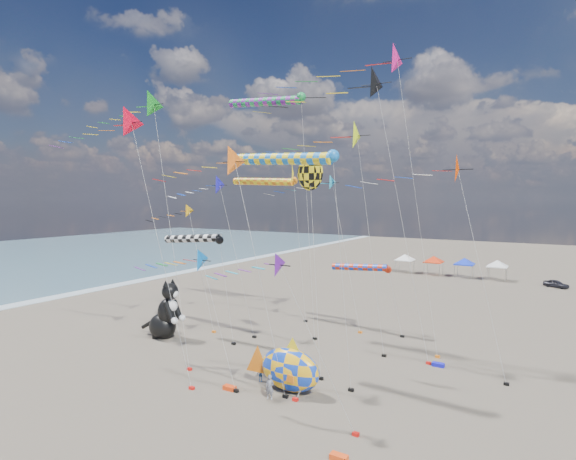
# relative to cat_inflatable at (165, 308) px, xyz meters

# --- Properties ---
(ground) EXTENTS (260.00, 260.00, 0.00)m
(ground) POSITION_rel_cat_inflatable_xyz_m (14.55, -11.09, -2.82)
(ground) COLOR brown
(ground) RESTS_ON ground
(delta_kite_0) EXTENTS (10.13, 1.87, 9.67)m
(delta_kite_0) POSITION_rel_cat_inflatable_xyz_m (8.71, -6.13, 5.55)
(delta_kite_0) COLOR blue
(delta_kite_0) RESTS_ON ground
(delta_kite_1) EXTENTS (11.12, 1.67, 15.67)m
(delta_kite_1) POSITION_rel_cat_inflatable_xyz_m (10.18, 10.82, 11.56)
(delta_kite_1) COLOR #229CC6
(delta_kite_1) RESTS_ON ground
(delta_kite_2) EXTENTS (9.09, 1.60, 10.21)m
(delta_kite_2) POSITION_rel_cat_inflatable_xyz_m (17.41, -7.21, 6.19)
(delta_kite_2) COLOR #5F1596
(delta_kite_2) RESTS_ON ground
(delta_kite_3) EXTENTS (8.70, 1.53, 12.70)m
(delta_kite_3) POSITION_rel_cat_inflatable_xyz_m (-1.22, 3.59, 8.67)
(delta_kite_3) COLOR #E8A411
(delta_kite_3) RESTS_ON ground
(delta_kite_4) EXTENTS (9.92, 2.03, 15.54)m
(delta_kite_4) POSITION_rel_cat_inflatable_xyz_m (3.03, 4.30, 11.39)
(delta_kite_4) COLOR #1C18B4
(delta_kite_4) RESTS_ON ground
(delta_kite_5) EXTENTS (11.29, 2.45, 16.64)m
(delta_kite_5) POSITION_rel_cat_inflatable_xyz_m (25.32, 4.56, 12.33)
(delta_kite_5) COLOR #F03C00
(delta_kite_5) RESTS_ON ground
(delta_kite_6) EXTENTS (15.91, 2.72, 25.91)m
(delta_kite_6) POSITION_rel_cat_inflatable_xyz_m (19.13, 7.71, 21.43)
(delta_kite_6) COLOR #DD1778
(delta_kite_6) RESTS_ON ground
(delta_kite_7) EXTENTS (15.64, 2.89, 24.10)m
(delta_kite_7) POSITION_rel_cat_inflatable_xyz_m (18.30, 5.85, 19.58)
(delta_kite_7) COLOR black
(delta_kite_7) RESTS_ON ground
(delta_kite_8) EXTENTS (11.04, 2.39, 21.95)m
(delta_kite_8) POSITION_rel_cat_inflatable_xyz_m (3.73, -4.86, 17.66)
(delta_kite_8) COLOR #168C22
(delta_kite_8) RESTS_ON ground
(delta_kite_9) EXTENTS (14.15, 2.45, 19.97)m
(delta_kite_9) POSITION_rel_cat_inflatable_xyz_m (4.63, -7.34, 15.63)
(delta_kite_9) COLOR red
(delta_kite_9) RESTS_ON ground
(delta_kite_10) EXTENTS (12.88, 2.51, 19.57)m
(delta_kite_10) POSITION_rel_cat_inflatable_xyz_m (15.61, 5.69, 15.20)
(delta_kite_10) COLOR #D5F616
(delta_kite_10) RESTS_ON ground
(delta_kite_11) EXTENTS (11.49, 2.38, 17.06)m
(delta_kite_11) POSITION_rel_cat_inflatable_xyz_m (12.11, -5.13, 12.77)
(delta_kite_11) COLOR orange
(delta_kite_11) RESTS_ON ground
(windsock_0) EXTENTS (9.73, 0.88, 22.88)m
(windsock_0) POSITION_rel_cat_inflatable_xyz_m (7.36, 6.76, 19.54)
(windsock_0) COLOR #198C45
(windsock_0) RESTS_ON ground
(windsock_1) EXTENTS (10.22, 0.89, 16.46)m
(windsock_1) POSITION_rel_cat_inflatable_xyz_m (14.48, -1.97, 13.15)
(windsock_1) COLOR blue
(windsock_1) RESTS_ON ground
(windsock_2) EXTENTS (9.67, 0.84, 15.45)m
(windsock_2) POSITION_rel_cat_inflatable_xyz_m (3.77, 11.64, 12.15)
(windsock_2) COLOR orange
(windsock_2) RESTS_ON ground
(windsock_3) EXTENTS (8.21, 0.76, 9.78)m
(windsock_3) POSITION_rel_cat_inflatable_xyz_m (2.49, 1.68, 6.53)
(windsock_3) COLOR black
(windsock_3) RESTS_ON ground
(windsock_4) EXTENTS (7.55, 0.70, 6.72)m
(windsock_4) POSITION_rel_cat_inflatable_xyz_m (15.20, 11.66, 3.51)
(windsock_4) COLOR red
(windsock_4) RESTS_ON ground
(angelfish_kite) EXTENTS (3.74, 3.02, 16.40)m
(angelfish_kite) POSITION_rel_cat_inflatable_xyz_m (14.92, 0.70, 12.14)
(angelfish_kite) COLOR yellow
(angelfish_kite) RESTS_ON ground
(cat_inflatable) EXTENTS (4.28, 2.31, 5.63)m
(cat_inflatable) POSITION_rel_cat_inflatable_xyz_m (0.00, 0.00, 0.00)
(cat_inflatable) COLOR black
(cat_inflatable) RESTS_ON ground
(fish_inflatable) EXTENTS (5.92, 2.14, 3.83)m
(fish_inflatable) POSITION_rel_cat_inflatable_xyz_m (16.20, -4.21, -1.25)
(fish_inflatable) COLOR #133CC1
(fish_inflatable) RESTS_ON ground
(person_adult) EXTENTS (0.65, 0.49, 1.60)m
(person_adult) POSITION_rel_cat_inflatable_xyz_m (15.66, -5.80, -2.02)
(person_adult) COLOR gray
(person_adult) RESTS_ON ground
(child_green) EXTENTS (0.55, 0.46, 1.00)m
(child_green) POSITION_rel_cat_inflatable_xyz_m (16.80, -1.33, -2.31)
(child_green) COLOR #218237
(child_green) RESTS_ON ground
(child_blue) EXTENTS (0.59, 0.50, 0.94)m
(child_blue) POSITION_rel_cat_inflatable_xyz_m (13.53, -3.78, -2.35)
(child_blue) COLOR #3272BB
(child_blue) RESTS_ON ground
(kite_bag_0) EXTENTS (0.90, 0.44, 0.30)m
(kite_bag_0) POSITION_rel_cat_inflatable_xyz_m (23.88, 5.73, -2.67)
(kite_bag_0) COLOR #1515D8
(kite_bag_0) RESTS_ON ground
(kite_bag_1) EXTENTS (0.90, 0.44, 0.30)m
(kite_bag_1) POSITION_rel_cat_inflatable_xyz_m (12.54, -6.09, -2.67)
(kite_bag_1) COLOR #EE3D10
(kite_bag_1) RESTS_ON ground
(kite_bag_2) EXTENTS (0.90, 0.44, 0.30)m
(kite_bag_2) POSITION_rel_cat_inflatable_xyz_m (22.45, -9.82, -2.67)
(kite_bag_2) COLOR #FF4915
(kite_bag_2) RESTS_ON ground
(kite_bag_3) EXTENTS (0.90, 0.44, 0.30)m
(kite_bag_3) POSITION_rel_cat_inflatable_xyz_m (15.30, -0.58, -2.67)
(kite_bag_3) COLOR black
(kite_bag_3) RESTS_ON ground
(tent_row) EXTENTS (19.20, 4.20, 3.80)m
(tent_row) POSITION_rel_cat_inflatable_xyz_m (16.05, 48.91, 0.33)
(tent_row) COLOR white
(tent_row) RESTS_ON ground
(parked_car) EXTENTS (3.64, 2.70, 1.15)m
(parked_car) POSITION_rel_cat_inflatable_xyz_m (31.75, 46.91, -2.24)
(parked_car) COLOR #26262D
(parked_car) RESTS_ON ground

